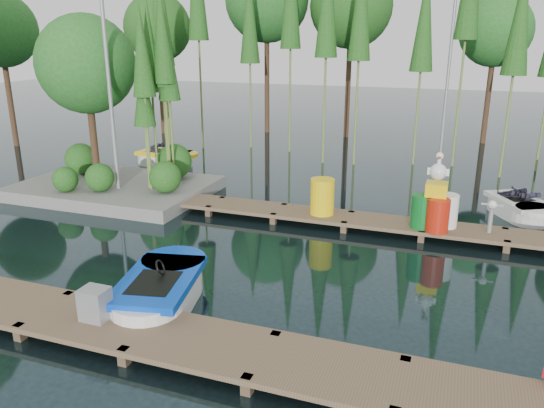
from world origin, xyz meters
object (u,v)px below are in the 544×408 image
(boat_yellow_far, at_px, (166,158))
(yellow_barrel, at_px, (322,197))
(utility_cabinet, at_px, (95,304))
(drum_cluster, at_px, (436,207))
(boat_blue, at_px, (160,292))
(island, at_px, (105,97))

(boat_yellow_far, xyz_separation_m, yellow_barrel, (7.87, -4.75, 0.52))
(boat_yellow_far, relative_size, utility_cabinet, 4.76)
(boat_yellow_far, relative_size, drum_cluster, 1.39)
(boat_blue, relative_size, yellow_barrel, 3.17)
(island, relative_size, boat_blue, 2.11)
(drum_cluster, bearing_deg, utility_cabinet, -127.79)
(boat_yellow_far, height_order, drum_cluster, drum_cluster)
(island, height_order, drum_cluster, island)
(yellow_barrel, relative_size, drum_cluster, 0.50)
(boat_blue, distance_m, drum_cluster, 7.37)
(boat_blue, distance_m, utility_cabinet, 1.42)
(boat_blue, height_order, utility_cabinet, boat_blue)
(boat_yellow_far, distance_m, yellow_barrel, 9.21)
(island, height_order, boat_blue, island)
(boat_yellow_far, bearing_deg, drum_cluster, -0.73)
(utility_cabinet, bearing_deg, drum_cluster, 52.21)
(boat_yellow_far, bearing_deg, island, -62.20)
(boat_blue, height_order, boat_yellow_far, boat_yellow_far)
(boat_yellow_far, distance_m, utility_cabinet, 13.02)
(boat_yellow_far, bearing_deg, utility_cabinet, -41.03)
(boat_blue, relative_size, drum_cluster, 1.59)
(island, height_order, boat_yellow_far, island)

